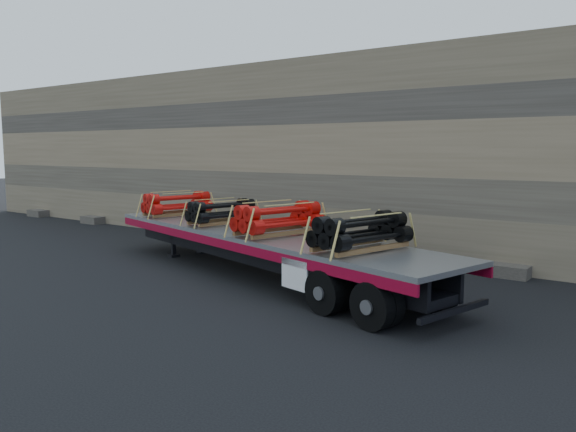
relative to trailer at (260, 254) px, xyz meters
name	(u,v)px	position (x,y,z in m)	size (l,w,h in m)	color
ground	(220,274)	(-1.12, -0.52, -0.67)	(120.00, 120.00, 0.00)	black
rock_wall	(335,154)	(-1.12, 5.98, 2.83)	(44.00, 3.00, 7.00)	#7A6B54
trailer	(260,254)	(0.00, 0.00, 0.00)	(13.31, 2.56, 1.33)	#A4A6AB
bundle_front	(177,204)	(-4.84, 1.27, 1.07)	(1.14, 2.28, 0.81)	red
bundle_midfront	(222,212)	(-1.97, 0.52, 1.04)	(1.05, 2.10, 0.74)	black
bundle_midrear	(279,219)	(0.83, -0.22, 1.10)	(1.22, 2.43, 0.86)	red
bundle_rear	(361,233)	(3.86, -1.01, 1.09)	(1.19, 2.39, 0.85)	black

